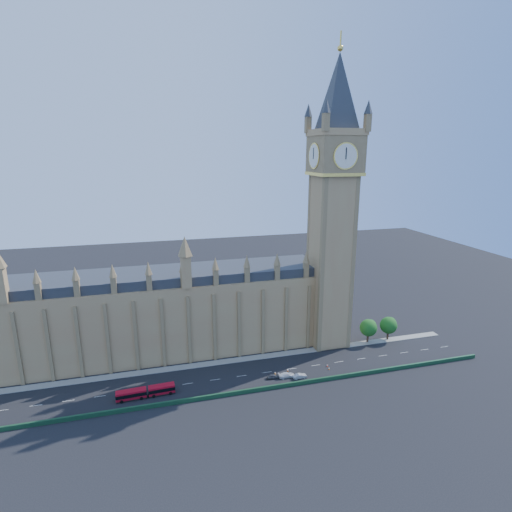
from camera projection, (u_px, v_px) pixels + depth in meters
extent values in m
plane|color=black|center=(228.00, 378.00, 118.78)|extent=(400.00, 400.00, 0.00)
cube|color=#A67B50|center=(139.00, 319.00, 129.94)|extent=(120.00, 20.00, 25.00)
cube|color=#2D3035|center=(136.00, 278.00, 126.42)|extent=(120.00, 18.00, 3.00)
cube|color=#A67B50|center=(330.00, 263.00, 134.08)|extent=(12.00, 12.00, 58.00)
cube|color=olive|center=(335.00, 156.00, 125.27)|extent=(14.00, 14.00, 12.00)
cylinder|color=silver|center=(346.00, 156.00, 118.59)|extent=(7.20, 0.30, 7.20)
cube|color=#A67B50|center=(336.00, 133.00, 123.51)|extent=(14.50, 14.50, 2.00)
pyramid|color=#2D3035|center=(340.00, 51.00, 117.73)|extent=(20.59, 20.59, 22.00)
sphere|color=#F2C64C|center=(340.00, 48.00, 117.53)|extent=(1.80, 1.80, 1.80)
cube|color=#1E4C2D|center=(235.00, 393.00, 110.21)|extent=(160.00, 0.60, 1.20)
cube|color=gray|center=(223.00, 362.00, 127.64)|extent=(160.00, 3.00, 0.16)
cylinder|color=#382619|center=(368.00, 337.00, 140.63)|extent=(0.70, 0.70, 4.00)
sphere|color=#144D17|center=(368.00, 328.00, 139.75)|extent=(6.00, 6.00, 6.00)
sphere|color=#144D17|center=(370.00, 326.00, 140.08)|extent=(4.38, 4.38, 4.38)
cylinder|color=#382619|center=(388.00, 334.00, 142.63)|extent=(0.70, 0.70, 4.00)
sphere|color=#144D17|center=(389.00, 325.00, 141.75)|extent=(6.00, 6.00, 6.00)
sphere|color=#144D17|center=(390.00, 323.00, 142.08)|extent=(4.38, 4.38, 4.38)
cube|color=#AE0B1E|center=(131.00, 395.00, 108.14)|extent=(8.08, 2.58, 2.66)
cube|color=#AE0B1E|center=(162.00, 390.00, 110.50)|extent=(7.19, 2.54, 2.66)
cube|color=black|center=(131.00, 394.00, 108.06)|extent=(8.13, 2.63, 1.01)
cube|color=black|center=(162.00, 389.00, 110.42)|extent=(7.25, 2.59, 1.01)
cylinder|color=black|center=(146.00, 393.00, 109.29)|extent=(0.83, 2.16, 2.13)
cylinder|color=black|center=(122.00, 402.00, 106.59)|extent=(0.90, 0.31, 0.89)
cylinder|color=black|center=(122.00, 397.00, 108.64)|extent=(0.90, 0.31, 0.89)
cylinder|color=black|center=(141.00, 398.00, 108.09)|extent=(0.90, 0.31, 0.89)
cylinder|color=black|center=(141.00, 394.00, 110.13)|extent=(0.90, 0.31, 0.89)
cylinder|color=black|center=(154.00, 396.00, 109.04)|extent=(0.90, 0.31, 0.89)
cylinder|color=black|center=(153.00, 392.00, 111.08)|extent=(0.90, 0.31, 0.89)
cylinder|color=black|center=(171.00, 393.00, 110.36)|extent=(0.90, 0.31, 0.89)
cylinder|color=black|center=(170.00, 389.00, 112.41)|extent=(0.90, 0.31, 0.89)
imported|color=#42444A|center=(273.00, 376.00, 118.35)|extent=(3.81, 1.68, 1.28)
imported|color=#AAACB2|center=(300.00, 376.00, 118.41)|extent=(4.34, 1.78, 1.40)
imported|color=white|center=(287.00, 375.00, 118.89)|extent=(5.03, 2.15, 1.45)
cube|color=black|center=(288.00, 371.00, 122.29)|extent=(0.56, 0.56, 0.04)
cone|color=#EB5C0C|center=(288.00, 370.00, 122.20)|extent=(0.61, 0.61, 0.76)
cylinder|color=white|center=(288.00, 370.00, 122.18)|extent=(0.37, 0.37, 0.13)
cube|color=black|center=(275.00, 374.00, 120.67)|extent=(0.59, 0.59, 0.04)
cone|color=orange|center=(275.00, 373.00, 120.58)|extent=(0.65, 0.65, 0.78)
cylinder|color=white|center=(275.00, 373.00, 120.55)|extent=(0.38, 0.38, 0.13)
cube|color=black|center=(327.00, 366.00, 125.09)|extent=(0.41, 0.41, 0.04)
cone|color=#FF320D|center=(327.00, 365.00, 125.01)|extent=(0.45, 0.45, 0.70)
cylinder|color=white|center=(327.00, 365.00, 124.98)|extent=(0.34, 0.34, 0.12)
cube|color=black|center=(329.00, 369.00, 123.31)|extent=(0.48, 0.48, 0.04)
cone|color=orange|center=(329.00, 368.00, 123.23)|extent=(0.53, 0.53, 0.68)
cylinder|color=white|center=(329.00, 368.00, 123.20)|extent=(0.33, 0.33, 0.12)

